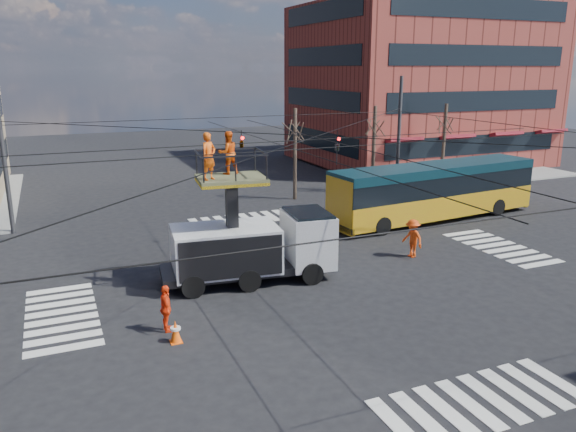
% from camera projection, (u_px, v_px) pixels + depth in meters
% --- Properties ---
extents(ground, '(120.00, 120.00, 0.00)m').
position_uv_depth(ground, '(316.00, 276.00, 23.67)').
color(ground, black).
rests_on(ground, ground).
extents(sidewalk_ne, '(18.00, 18.00, 0.12)m').
position_uv_depth(sidewalk_ne, '(424.00, 165.00, 50.30)').
color(sidewalk_ne, slate).
rests_on(sidewalk_ne, ground).
extents(crosswalks, '(22.40, 22.40, 0.02)m').
position_uv_depth(crosswalks, '(316.00, 276.00, 23.67)').
color(crosswalks, silver).
rests_on(crosswalks, ground).
extents(building_ne, '(20.06, 16.06, 14.00)m').
position_uv_depth(building_ne, '(418.00, 85.00, 51.54)').
color(building_ne, maroon).
rests_on(building_ne, ground).
extents(overhead_network, '(24.24, 24.24, 8.00)m').
position_uv_depth(overhead_network, '(311.00, 175.00, 22.90)').
color(overhead_network, '#2D2D30').
rests_on(overhead_network, ground).
extents(tree_a, '(2.00, 2.00, 6.00)m').
position_uv_depth(tree_a, '(295.00, 130.00, 36.39)').
color(tree_a, '#382B21').
rests_on(tree_a, ground).
extents(tree_b, '(2.00, 2.00, 6.00)m').
position_uv_depth(tree_b, '(375.00, 126.00, 38.67)').
color(tree_b, '#382B21').
rests_on(tree_b, ground).
extents(tree_c, '(2.00, 2.00, 6.00)m').
position_uv_depth(tree_c, '(445.00, 123.00, 40.94)').
color(tree_c, '#382B21').
rests_on(tree_c, ground).
extents(utility_truck, '(7.22, 3.29, 6.18)m').
position_uv_depth(utility_truck, '(252.00, 233.00, 22.76)').
color(utility_truck, black).
rests_on(utility_truck, ground).
extents(city_bus, '(13.41, 3.86, 3.20)m').
position_uv_depth(city_bus, '(434.00, 190.00, 32.16)').
color(city_bus, gold).
rests_on(city_bus, ground).
extents(traffic_cone, '(0.36, 0.36, 0.75)m').
position_uv_depth(traffic_cone, '(176.00, 331.00, 17.87)').
color(traffic_cone, '#FF570A').
rests_on(traffic_cone, ground).
extents(worker_ground, '(0.41, 0.95, 1.62)m').
position_uv_depth(worker_ground, '(166.00, 309.00, 18.51)').
color(worker_ground, '#F2370F').
rests_on(worker_ground, ground).
extents(flagger, '(0.86, 1.26, 1.80)m').
position_uv_depth(flagger, '(412.00, 238.00, 25.85)').
color(flagger, '#FF4910').
rests_on(flagger, ground).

